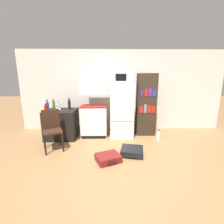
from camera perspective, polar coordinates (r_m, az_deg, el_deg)
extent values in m
plane|color=olive|center=(3.24, 2.85, -17.33)|extent=(24.00, 24.00, 0.00)
cube|color=beige|center=(4.84, 3.78, 8.04)|extent=(6.40, 0.10, 2.49)
cube|color=black|center=(4.41, -18.54, -4.27)|extent=(0.82, 0.75, 0.78)
cube|color=white|center=(4.33, -6.80, -3.51)|extent=(0.71, 0.52, 0.86)
cube|color=maroon|center=(4.24, -6.95, 2.26)|extent=(0.73, 0.53, 0.03)
cube|color=white|center=(4.18, -7.18, 10.95)|extent=(0.71, 0.44, 0.58)
cube|color=black|center=(4.21, -7.02, -9.56)|extent=(0.68, 0.01, 0.08)
cube|color=silver|center=(4.22, 3.63, 0.79)|extent=(0.64, 0.58, 1.52)
cube|color=gray|center=(3.99, 3.92, -3.47)|extent=(0.61, 0.01, 0.01)
cylinder|color=silver|center=(3.90, 7.09, 3.87)|extent=(0.02, 0.02, 0.53)
cube|color=#B7B7BC|center=(4.14, 3.80, 12.99)|extent=(0.48, 0.42, 0.26)
cube|color=black|center=(3.92, 3.43, 13.04)|extent=(0.28, 0.01, 0.18)
cube|color=#2D2319|center=(4.43, 12.81, 2.67)|extent=(0.54, 0.33, 1.77)
cube|color=red|center=(4.25, 11.08, 0.88)|extent=(0.09, 0.01, 0.18)
cube|color=slate|center=(4.27, 12.57, 1.25)|extent=(0.08, 0.01, 0.24)
cube|color=red|center=(4.30, 14.02, 1.03)|extent=(0.09, 0.01, 0.20)
cube|color=red|center=(4.33, 15.45, 0.95)|extent=(0.10, 0.01, 0.19)
cube|color=#332856|center=(4.18, 11.34, 7.08)|extent=(0.08, 0.01, 0.18)
cube|color=red|center=(4.21, 12.85, 7.17)|extent=(0.07, 0.01, 0.20)
cube|color=#661E75|center=(4.24, 14.35, 7.27)|extent=(0.09, 0.01, 0.22)
cube|color=#193899|center=(4.27, 15.80, 7.04)|extent=(0.09, 0.01, 0.20)
cylinder|color=black|center=(4.40, -15.95, 2.72)|extent=(0.08, 0.08, 0.24)
cylinder|color=black|center=(4.38, -16.06, 4.57)|extent=(0.03, 0.03, 0.04)
cylinder|color=black|center=(4.38, -16.08, 5.02)|extent=(0.04, 0.04, 0.03)
cylinder|color=silver|center=(4.14, -20.13, 0.97)|extent=(0.06, 0.06, 0.12)
cylinder|color=silver|center=(4.12, -20.20, 1.92)|extent=(0.03, 0.03, 0.02)
cylinder|color=black|center=(4.12, -20.22, 2.15)|extent=(0.03, 0.03, 0.01)
cylinder|color=#1E47A3|center=(4.26, -23.37, 1.84)|extent=(0.08, 0.08, 0.24)
cylinder|color=#1E47A3|center=(4.24, -23.53, 3.71)|extent=(0.04, 0.04, 0.04)
cylinder|color=black|center=(4.24, -23.56, 4.16)|extent=(0.04, 0.04, 0.02)
cylinder|color=#AD1914|center=(4.18, -23.87, 1.09)|extent=(0.09, 0.09, 0.16)
cylinder|color=#AD1914|center=(4.16, -23.98, 2.39)|extent=(0.04, 0.04, 0.03)
cylinder|color=black|center=(4.16, -24.01, 2.71)|extent=(0.05, 0.05, 0.02)
cylinder|color=white|center=(4.64, -19.77, 2.36)|extent=(0.07, 0.07, 0.15)
cylinder|color=white|center=(4.63, -19.85, 3.44)|extent=(0.03, 0.03, 0.03)
cylinder|color=black|center=(4.63, -19.87, 3.70)|extent=(0.04, 0.04, 0.02)
cylinder|color=#566619|center=(4.66, -21.32, 2.61)|extent=(0.08, 0.08, 0.21)
cylinder|color=#566619|center=(4.64, -21.44, 4.09)|extent=(0.04, 0.04, 0.04)
cylinder|color=black|center=(4.64, -21.47, 4.44)|extent=(0.04, 0.04, 0.02)
cylinder|color=silver|center=(4.35, -19.87, 0.98)|extent=(0.14, 0.14, 0.04)
cylinder|color=black|center=(3.57, -24.12, -11.61)|extent=(0.04, 0.04, 0.44)
cylinder|color=black|center=(3.60, -18.24, -10.97)|extent=(0.04, 0.04, 0.44)
cylinder|color=black|center=(3.91, -24.41, -9.57)|extent=(0.04, 0.04, 0.44)
cylinder|color=black|center=(3.93, -19.06, -9.01)|extent=(0.04, 0.04, 0.44)
cube|color=#331E14|center=(3.67, -21.75, -6.81)|extent=(0.53, 0.53, 0.04)
cube|color=#331E14|center=(3.77, -22.30, -2.46)|extent=(0.36, 0.21, 0.45)
cube|color=black|center=(3.39, 7.63, -14.60)|extent=(0.55, 0.52, 0.14)
cylinder|color=black|center=(3.18, 7.37, -16.50)|extent=(0.21, 0.06, 0.02)
cube|color=maroon|center=(3.12, -1.51, -17.08)|extent=(0.56, 0.52, 0.14)
cylinder|color=black|center=(2.96, 0.16, -18.84)|extent=(0.20, 0.10, 0.02)
cylinder|color=silver|center=(4.23, 17.21, -8.81)|extent=(0.08, 0.08, 0.23)
cylinder|color=silver|center=(4.19, 17.33, -7.05)|extent=(0.04, 0.04, 0.04)
cylinder|color=black|center=(4.18, 17.36, -6.62)|extent=(0.04, 0.04, 0.02)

